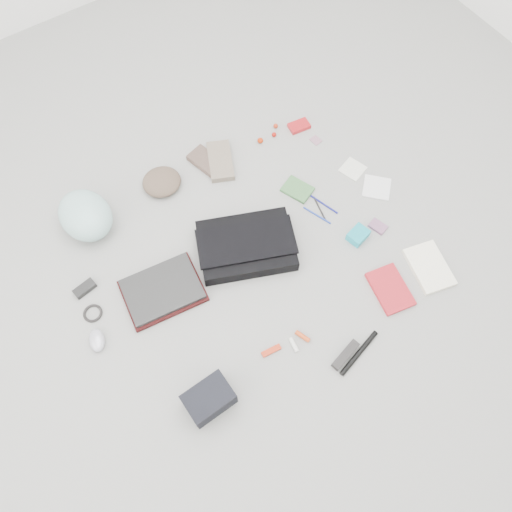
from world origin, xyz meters
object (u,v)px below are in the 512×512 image
messenger_bag (246,246)px  bike_helmet (85,215)px  book_red (390,289)px  laptop (162,289)px  accordion_wallet (358,235)px  camera_bag (209,399)px

messenger_bag → bike_helmet: (-0.54, 0.52, 0.05)m
messenger_bag → bike_helmet: size_ratio=1.48×
bike_helmet → book_red: size_ratio=1.34×
laptop → book_red: (0.83, -0.55, -0.02)m
accordion_wallet → laptop: bearing=150.3°
messenger_bag → accordion_wallet: size_ratio=4.62×
laptop → book_red: 1.00m
camera_bag → book_red: 0.91m
messenger_bag → laptop: size_ratio=1.32×
book_red → accordion_wallet: bearing=92.2°
messenger_bag → laptop: bearing=-160.7°
bike_helmet → laptop: bearing=-82.6°
book_red → accordion_wallet: 0.29m
messenger_bag → laptop: (-0.42, 0.03, -0.00)m
bike_helmet → messenger_bag: bearing=-49.9°
book_red → camera_bag: bearing=-170.5°
camera_bag → accordion_wallet: 0.99m
accordion_wallet → camera_bag: bearing=-178.3°
laptop → book_red: bearing=-25.4°
bike_helmet → camera_bag: bearing=-93.7°
messenger_bag → accordion_wallet: bearing=-4.0°
laptop → bike_helmet: bike_helmet is taller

